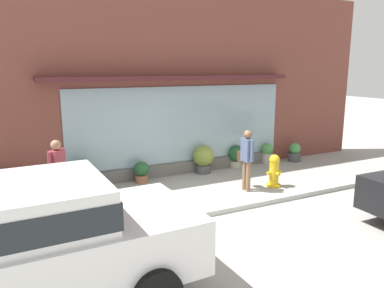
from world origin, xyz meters
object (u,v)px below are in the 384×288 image
parked_car_white (16,242)px  potted_plant_corner_tall (236,155)px  potted_plant_window_left (203,158)px  fire_hydrant (274,171)px  potted_plant_by_entrance (82,174)px  potted_plant_trailing_edge (141,171)px  pedestrian_passerby (58,170)px  potted_plant_doorstep (267,153)px  pedestrian_with_handbag (247,156)px  potted_plant_near_hydrant (295,152)px

parked_car_white → potted_plant_corner_tall: 8.07m
parked_car_white → potted_plant_window_left: 6.98m
fire_hydrant → potted_plant_by_entrance: fire_hydrant is taller
potted_plant_trailing_edge → pedestrian_passerby: bearing=-151.9°
parked_car_white → potted_plant_doorstep: parked_car_white is taller
pedestrian_passerby → parked_car_white: size_ratio=0.35×
potted_plant_window_left → fire_hydrant: bearing=-61.9°
pedestrian_passerby → potted_plant_by_entrance: 1.45m
potted_plant_corner_tall → potted_plant_by_entrance: 4.86m
parked_car_white → pedestrian_with_handbag: bearing=25.3°
parked_car_white → potted_plant_doorstep: bearing=30.3°
potted_plant_corner_tall → potted_plant_doorstep: bearing=-1.8°
potted_plant_by_entrance → potted_plant_near_hydrant: size_ratio=1.34×
potted_plant_corner_tall → potted_plant_trailing_edge: size_ratio=1.17×
parked_car_white → potted_plant_doorstep: size_ratio=7.07×
potted_plant_trailing_edge → potted_plant_by_entrance: bearing=-178.0°
potted_plant_corner_tall → potted_plant_near_hydrant: 2.20m
parked_car_white → potted_plant_by_entrance: (1.61, 4.49, -0.51)m
potted_plant_corner_tall → parked_car_white: bearing=-143.5°
pedestrian_passerby → potted_plant_doorstep: (6.77, 1.43, -0.61)m
pedestrian_with_handbag → potted_plant_corner_tall: pedestrian_with_handbag is taller
potted_plant_window_left → potted_plant_near_hydrant: size_ratio=1.35×
pedestrian_with_handbag → potted_plant_window_left: bearing=7.5°
potted_plant_trailing_edge → potted_plant_doorstep: (4.47, 0.20, 0.02)m
pedestrian_passerby → potted_plant_window_left: size_ratio=1.92×
potted_plant_corner_tall → potted_plant_near_hydrant: bearing=-7.4°
potted_plant_corner_tall → potted_plant_near_hydrant: size_ratio=1.12×
potted_plant_trailing_edge → potted_plant_doorstep: potted_plant_doorstep is taller
pedestrian_with_handbag → potted_plant_near_hydrant: bearing=-60.1°
potted_plant_window_left → potted_plant_near_hydrant: 3.46m
pedestrian_passerby → potted_plant_trailing_edge: 2.68m
potted_plant_doorstep → potted_plant_window_left: bearing=-177.3°
potted_plant_near_hydrant → potted_plant_doorstep: size_ratio=0.96×
pedestrian_with_handbag → potted_plant_corner_tall: size_ratio=2.24×
pedestrian_passerby → potted_plant_doorstep: 6.95m
pedestrian_passerby → parked_car_white: (-0.91, -3.32, 0.02)m
fire_hydrant → potted_plant_doorstep: fire_hydrant is taller
pedestrian_with_handbag → pedestrian_passerby: size_ratio=0.98×
pedestrian_passerby → potted_plant_trailing_edge: (2.30, 1.23, -0.63)m
potted_plant_by_entrance → parked_car_white: bearing=-109.7°
fire_hydrant → pedestrian_with_handbag: 0.97m
fire_hydrant → pedestrian_passerby: bearing=172.8°
potted_plant_corner_tall → potted_plant_trailing_edge: potted_plant_corner_tall is taller
potted_plant_trailing_edge → potted_plant_window_left: size_ratio=0.71×
pedestrian_passerby → potted_plant_near_hydrant: pedestrian_passerby is taller
pedestrian_with_handbag → potted_plant_doorstep: pedestrian_with_handbag is taller
fire_hydrant → potted_plant_near_hydrant: fire_hydrant is taller
potted_plant_corner_tall → potted_plant_by_entrance: size_ratio=0.84×
parked_car_white → potted_plant_trailing_edge: size_ratio=7.71×
pedestrian_with_handbag → potted_plant_trailing_edge: size_ratio=2.63×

